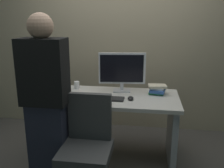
# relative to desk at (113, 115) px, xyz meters

# --- Properties ---
(ground_plane) EXTENTS (9.00, 9.00, 0.00)m
(ground_plane) POSITION_rel_desk_xyz_m (0.00, 0.00, -0.52)
(ground_plane) COLOR #4C4742
(wall_back) EXTENTS (6.40, 0.10, 3.00)m
(wall_back) POSITION_rel_desk_xyz_m (0.00, 0.94, 0.98)
(wall_back) COLOR tan
(wall_back) RESTS_ON ground
(desk) EXTENTS (1.45, 0.73, 0.75)m
(desk) POSITION_rel_desk_xyz_m (0.00, 0.00, 0.00)
(desk) COLOR beige
(desk) RESTS_ON ground
(office_chair) EXTENTS (0.52, 0.52, 0.94)m
(office_chair) POSITION_rel_desk_xyz_m (-0.13, -0.67, -0.09)
(office_chair) COLOR black
(office_chair) RESTS_ON ground
(person_at_desk) EXTENTS (0.40, 0.24, 1.64)m
(person_at_desk) POSITION_rel_desk_xyz_m (-0.52, -0.60, 0.32)
(person_at_desk) COLOR #262838
(person_at_desk) RESTS_ON ground
(monitor) EXTENTS (0.54, 0.16, 0.46)m
(monitor) POSITION_rel_desk_xyz_m (0.08, 0.19, 0.49)
(monitor) COLOR silver
(monitor) RESTS_ON desk
(keyboard) EXTENTS (0.43, 0.14, 0.02)m
(keyboard) POSITION_rel_desk_xyz_m (-0.08, -0.13, 0.24)
(keyboard) COLOR #262626
(keyboard) RESTS_ON desk
(mouse) EXTENTS (0.06, 0.10, 0.03)m
(mouse) POSITION_rel_desk_xyz_m (0.21, -0.10, 0.25)
(mouse) COLOR black
(mouse) RESTS_ON desk
(cup_near_keyboard) EXTENTS (0.07, 0.07, 0.10)m
(cup_near_keyboard) POSITION_rel_desk_xyz_m (-0.48, -0.11, 0.29)
(cup_near_keyboard) COLOR silver
(cup_near_keyboard) RESTS_ON desk
(cup_by_monitor) EXTENTS (0.07, 0.07, 0.09)m
(cup_by_monitor) POSITION_rel_desk_xyz_m (-0.48, 0.22, 0.28)
(cup_by_monitor) COLOR silver
(cup_by_monitor) RESTS_ON desk
(book_stack) EXTENTS (0.21, 0.18, 0.10)m
(book_stack) POSITION_rel_desk_xyz_m (0.49, 0.14, 0.29)
(book_stack) COLOR #338C59
(book_stack) RESTS_ON desk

